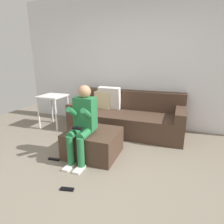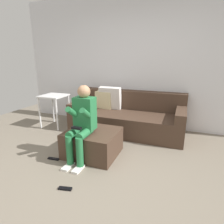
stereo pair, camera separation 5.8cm
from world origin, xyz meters
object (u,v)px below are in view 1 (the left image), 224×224
remote_near_ottoman (67,189)px  person_seated (83,120)px  ottoman (93,143)px  remote_by_storage_bin (54,159)px  side_table (53,101)px  couch_sectional (126,116)px

remote_near_ottoman → person_seated: bearing=89.9°
ottoman → person_seated: 0.46m
ottoman → remote_by_storage_bin: (-0.48, -0.37, -0.19)m
person_seated → remote_near_ottoman: (0.15, -0.70, -0.61)m
side_table → remote_by_storage_bin: side_table is taller
person_seated → remote_by_storage_bin: person_seated is taller
side_table → remote_near_ottoman: side_table is taller
remote_by_storage_bin → ottoman: bearing=31.8°
couch_sectional → remote_near_ottoman: couch_sectional is taller
couch_sectional → person_seated: bearing=-101.1°
couch_sectional → remote_by_storage_bin: size_ratio=12.47×
side_table → remote_by_storage_bin: bearing=-54.3°
person_seated → side_table: bearing=141.3°
person_seated → remote_by_storage_bin: size_ratio=6.14×
ottoman → person_seated: bearing=-111.4°
person_seated → side_table: size_ratio=1.58×
remote_near_ottoman → remote_by_storage_bin: (-0.56, 0.51, 0.00)m
couch_sectional → ottoman: couch_sectional is taller
couch_sectional → person_seated: person_seated is taller
person_seated → remote_by_storage_bin: 0.76m
remote_near_ottoman → remote_by_storage_bin: 0.76m
couch_sectional → remote_near_ottoman: 2.10m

